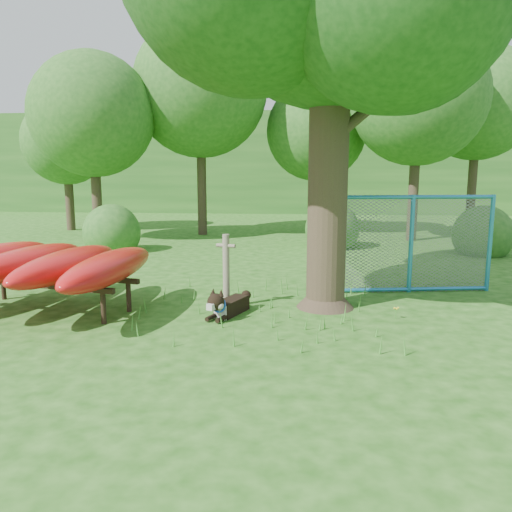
{
  "coord_description": "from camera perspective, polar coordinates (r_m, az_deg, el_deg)",
  "views": [
    {
      "loc": [
        1.05,
        -7.68,
        2.52
      ],
      "look_at": [
        0.2,
        1.2,
        1.0
      ],
      "focal_mm": 35.0,
      "sensor_mm": 36.0,
      "label": 1
    }
  ],
  "objects": [
    {
      "name": "wildflower_clump",
      "position": [
        8.96,
        15.69,
        -5.88
      ],
      "size": [
        0.1,
        0.1,
        0.21
      ],
      "rotation": [
        0.0,
        0.0,
        -0.31
      ],
      "color": "#45912F",
      "rests_on": "ground"
    },
    {
      "name": "bg_tree_a",
      "position": [
        19.33,
        -18.2,
        15.04
      ],
      "size": [
        4.4,
        4.4,
        6.7
      ],
      "color": "#34281C",
      "rests_on": "ground"
    },
    {
      "name": "husky_dog",
      "position": [
        8.8,
        -3.38,
        -5.63
      ],
      "size": [
        0.69,
        1.19,
        0.57
      ],
      "rotation": [
        0.0,
        0.0,
        -0.38
      ],
      "color": "black",
      "rests_on": "ground"
    },
    {
      "name": "fence_section",
      "position": [
        10.87,
        17.3,
        1.32
      ],
      "size": [
        3.46,
        0.67,
        3.41
      ],
      "rotation": [
        0.0,
        0.0,
        0.17
      ],
      "color": "teal",
      "rests_on": "ground"
    },
    {
      "name": "kayak_rack",
      "position": [
        9.76,
        -22.81,
        -0.8
      ],
      "size": [
        3.65,
        3.92,
        1.14
      ],
      "rotation": [
        0.0,
        0.0,
        -0.22
      ],
      "color": "black",
      "rests_on": "ground"
    },
    {
      "name": "shrub_mid",
      "position": [
        16.9,
        8.64,
        0.98
      ],
      "size": [
        1.8,
        1.8,
        1.8
      ],
      "primitive_type": "sphere",
      "color": "#265D1E",
      "rests_on": "ground"
    },
    {
      "name": "bg_tree_b",
      "position": [
        20.33,
        -6.41,
        18.36
      ],
      "size": [
        5.2,
        5.2,
        8.22
      ],
      "color": "#34281C",
      "rests_on": "ground"
    },
    {
      "name": "wooded_hillside",
      "position": [
        35.7,
        3.86,
        10.42
      ],
      "size": [
        80.0,
        12.0,
        6.0
      ],
      "primitive_type": "cube",
      "color": "#265D1E",
      "rests_on": "ground"
    },
    {
      "name": "bg_tree_f",
      "position": [
        23.03,
        -20.89,
        12.07
      ],
      "size": [
        3.6,
        3.6,
        5.55
      ],
      "color": "#34281C",
      "rests_on": "ground"
    },
    {
      "name": "ground",
      "position": [
        8.15,
        -2.23,
        -8.35
      ],
      "size": [
        80.0,
        80.0,
        0.0
      ],
      "primitive_type": "plane",
      "color": "#1C5210",
      "rests_on": "ground"
    },
    {
      "name": "bg_tree_e",
      "position": [
        22.93,
        24.02,
        15.66
      ],
      "size": [
        4.6,
        4.6,
        7.55
      ],
      "color": "#34281C",
      "rests_on": "ground"
    },
    {
      "name": "bg_tree_d",
      "position": [
        19.26,
        18.06,
        16.87
      ],
      "size": [
        4.8,
        4.8,
        7.5
      ],
      "color": "#34281C",
      "rests_on": "ground"
    },
    {
      "name": "shrub_left",
      "position": [
        16.54,
        -16.06,
        0.53
      ],
      "size": [
        1.8,
        1.8,
        1.8
      ],
      "primitive_type": "sphere",
      "color": "#265D1E",
      "rests_on": "ground"
    },
    {
      "name": "bg_tree_c",
      "position": [
        20.75,
        6.91,
        14.0
      ],
      "size": [
        4.0,
        4.0,
        6.12
      ],
      "color": "#34281C",
      "rests_on": "ground"
    },
    {
      "name": "shrub_right",
      "position": [
        16.79,
        24.34,
        0.17
      ],
      "size": [
        1.8,
        1.8,
        1.8
      ],
      "primitive_type": "sphere",
      "color": "#265D1E",
      "rests_on": "ground"
    },
    {
      "name": "wooden_post",
      "position": [
        9.26,
        -3.43,
        -1.49
      ],
      "size": [
        0.38,
        0.17,
        1.38
      ],
      "rotation": [
        0.0,
        0.0,
        -0.28
      ],
      "color": "#6F6653",
      "rests_on": "ground"
    }
  ]
}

